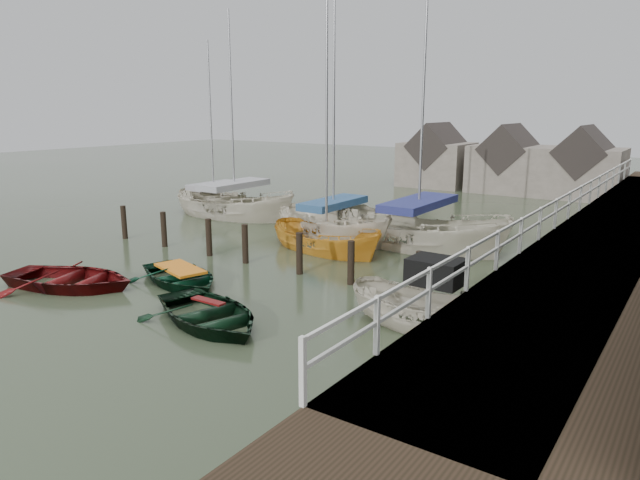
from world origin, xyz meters
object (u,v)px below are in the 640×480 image
Objects in this scene: rowboat_green at (181,284)px; rowboat_dkgreen at (209,324)px; sailboat_c at (326,250)px; motorboat at (431,326)px; sailboat_e at (215,208)px; sailboat_a at (235,216)px; sailboat_d at (417,245)px; rowboat_red at (71,287)px; sailboat_b at (333,236)px.

rowboat_green is 3.73m from rowboat_dkgreen.
sailboat_c is (1.36, 6.14, 0.02)m from rowboat_green.
sailboat_e is at bearing 61.66° from motorboat.
sailboat_d reaches higher than sailboat_a.
sailboat_e is at bearing 63.33° from sailboat_a.
rowboat_dkgreen is at bearing -106.65° from rowboat_red.
sailboat_d reaches higher than rowboat_red.
sailboat_d is 12.93m from sailboat_e.
rowboat_red is 1.05× the size of rowboat_dkgreen.
sailboat_a reaches higher than sailboat_c.
rowboat_green is 0.32× the size of sailboat_a.
sailboat_c reaches higher than motorboat.
sailboat_a reaches higher than motorboat.
sailboat_b is (-7.65, 7.16, -0.03)m from motorboat.
sailboat_d reaches higher than rowboat_green.
rowboat_dkgreen is 10.46m from sailboat_b.
sailboat_d reaches higher than sailboat_c.
sailboat_e reaches higher than rowboat_green.
sailboat_a is 8.32m from sailboat_c.
sailboat_b is at bearing 38.55° from sailboat_c.
sailboat_e is (-12.06, 12.24, 0.07)m from rowboat_dkgreen.
motorboat is at bearing -124.09° from sailboat_a.
rowboat_green is at bearing 76.34° from rowboat_dkgreen.
sailboat_a is 0.84× the size of sailboat_d.
motorboat is 8.41m from sailboat_c.
sailboat_c is at bearing -138.65° from sailboat_b.
rowboat_green is at bearing -167.77° from sailboat_b.
sailboat_b reaches higher than sailboat_a.
rowboat_green is 8.06m from motorboat.
rowboat_green is 9.60m from sailboat_d.
sailboat_c is (1.01, -2.01, -0.05)m from sailboat_b.
sailboat_d reaches higher than motorboat.
rowboat_red is 10.71m from sailboat_b.
sailboat_a is at bearing 57.77° from rowboat_dkgreen.
sailboat_d is (3.97, 8.74, 0.06)m from rowboat_green.
sailboat_e reaches higher than rowboat_dkgreen.
sailboat_e is (-8.86, 10.32, 0.07)m from rowboat_green.
sailboat_b is at bearing -34.61° from rowboat_red.
rowboat_green is 13.60m from sailboat_e.
rowboat_red reaches higher than rowboat_green.
rowboat_red is at bearing 109.86° from rowboat_dkgreen.
rowboat_green is 0.31× the size of sailboat_b.
rowboat_red is at bearing 167.00° from sailboat_c.
rowboat_red is 10.96m from motorboat.
sailboat_d is at bearing -97.05° from sailboat_a.
sailboat_d is at bearing -82.52° from sailboat_e.
sailboat_d is at bearing 13.17° from rowboat_dkgreen.
sailboat_a is (-9.55, 11.20, 0.06)m from rowboat_dkgreen.
rowboat_green is (2.50, 2.17, 0.00)m from rowboat_red.
rowboat_green is 8.15m from sailboat_b.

